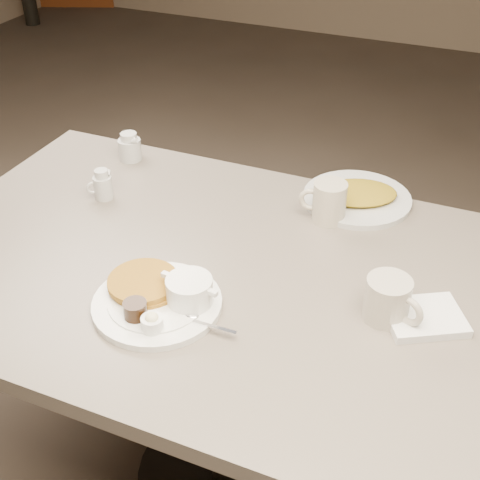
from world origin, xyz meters
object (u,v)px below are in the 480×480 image
at_px(coffee_mug_near, 389,299).
at_px(coffee_mug_far, 328,202).
at_px(main_plate, 161,297).
at_px(diner_table, 237,329).
at_px(creamer_left, 103,185).
at_px(creamer_right, 130,147).
at_px(hash_plate, 357,197).

relative_size(coffee_mug_near, coffee_mug_far, 1.13).
distance_m(main_plate, coffee_mug_far, 0.49).
relative_size(diner_table, main_plate, 4.51).
relative_size(coffee_mug_far, creamer_left, 1.51).
bearing_deg(creamer_right, main_plate, -53.64).
distance_m(main_plate, coffee_mug_near, 0.45).
xyz_separation_m(coffee_mug_far, creamer_left, (-0.55, -0.12, -0.01)).
height_order(coffee_mug_far, creamer_right, coffee_mug_far).
bearing_deg(creamer_right, diner_table, -36.84).
distance_m(coffee_mug_near, creamer_right, 0.90).
distance_m(main_plate, hash_plate, 0.61).
relative_size(diner_table, coffee_mug_near, 10.99).
bearing_deg(coffee_mug_near, creamer_left, 167.39).
distance_m(creamer_right, hash_plate, 0.65).
relative_size(creamer_left, hash_plate, 0.22).
distance_m(coffee_mug_near, hash_plate, 0.44).
height_order(coffee_mug_near, coffee_mug_far, coffee_mug_far).
distance_m(diner_table, creamer_right, 0.63).
bearing_deg(creamer_left, coffee_mug_far, 12.71).
relative_size(main_plate, coffee_mug_far, 2.76).
bearing_deg(coffee_mug_far, main_plate, -116.36).
xyz_separation_m(main_plate, coffee_mug_near, (0.43, 0.14, 0.02)).
distance_m(diner_table, coffee_mug_far, 0.37).
xyz_separation_m(main_plate, hash_plate, (0.26, 0.55, -0.01)).
relative_size(diner_table, creamer_right, 18.04).
height_order(main_plate, creamer_left, creamer_left).
relative_size(coffee_mug_near, hash_plate, 0.38).
relative_size(main_plate, hash_plate, 0.92).
relative_size(creamer_left, creamer_right, 0.96).
bearing_deg(coffee_mug_far, coffee_mug_near, -54.57).
distance_m(coffee_mug_near, creamer_left, 0.78).
height_order(coffee_mug_near, creamer_left, coffee_mug_near).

